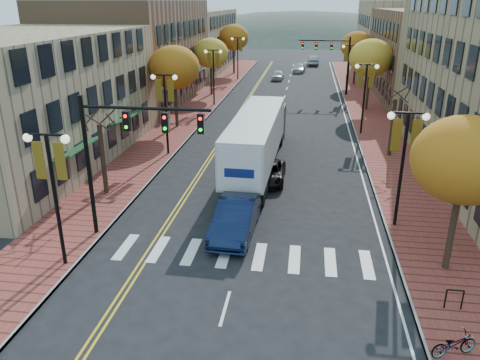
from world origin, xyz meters
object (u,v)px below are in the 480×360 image
at_px(semi_truck, 259,135).
at_px(bicycle, 454,344).
at_px(black_suv, 269,172).
at_px(navy_sedan, 236,217).

distance_m(semi_truck, bicycle, 19.72).
xyz_separation_m(semi_truck, bicycle, (8.27, -17.82, -1.77)).
height_order(semi_truck, black_suv, semi_truck).
height_order(semi_truck, bicycle, semi_truck).
distance_m(black_suv, bicycle, 16.86).
xyz_separation_m(semi_truck, black_suv, (0.97, -2.62, -1.74)).
bearing_deg(semi_truck, black_suv, -68.26).
height_order(navy_sedan, black_suv, navy_sedan).
relative_size(black_suv, bicycle, 2.69).
bearing_deg(semi_truck, bicycle, -63.64).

